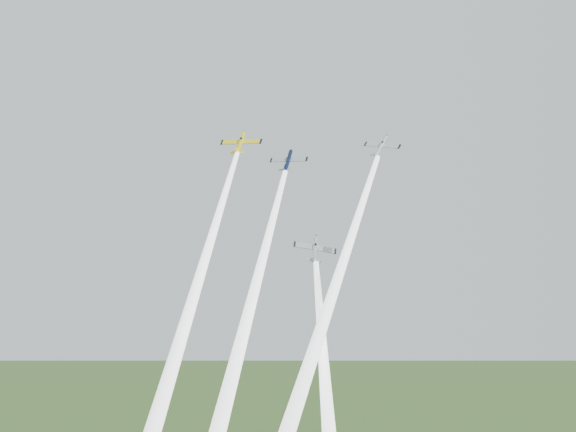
# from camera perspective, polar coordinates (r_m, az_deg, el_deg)

# --- Properties ---
(plane_yellow) EXTENTS (9.20, 7.16, 7.53)m
(plane_yellow) POSITION_cam_1_polar(r_m,az_deg,el_deg) (143.24, -3.78, 5.79)
(plane_yellow) COLOR yellow
(smoke_trail_yellow) EXTENTS (7.74, 47.40, 57.17)m
(smoke_trail_yellow) POSITION_cam_1_polar(r_m,az_deg,el_deg) (116.26, -7.43, -6.22)
(smoke_trail_yellow) COLOR white
(plane_navy) EXTENTS (8.14, 6.46, 6.50)m
(plane_navy) POSITION_cam_1_polar(r_m,az_deg,el_deg) (136.19, 0.01, 4.40)
(plane_navy) COLOR #0C1737
(smoke_trail_navy) EXTENTS (9.03, 43.57, 52.61)m
(smoke_trail_navy) POSITION_cam_1_polar(r_m,az_deg,el_deg) (111.62, -3.10, -7.51)
(smoke_trail_navy) COLOR white
(plane_silver_right) EXTENTS (9.25, 7.18, 7.36)m
(plane_silver_right) POSITION_cam_1_polar(r_m,az_deg,el_deg) (136.92, 7.38, 5.50)
(plane_silver_right) COLOR silver
(smoke_trail_silver_right) EXTENTS (19.62, 45.94, 58.11)m
(smoke_trail_silver_right) POSITION_cam_1_polar(r_m,az_deg,el_deg) (110.48, 3.07, -7.60)
(smoke_trail_silver_right) COLOR white
(plane_silver_low) EXTENTS (7.74, 6.86, 7.67)m
(plane_silver_low) POSITION_cam_1_polar(r_m,az_deg,el_deg) (123.58, 2.14, -2.64)
(plane_silver_low) COLOR #A6ACB4
(smoke_trail_silver_low) EXTENTS (8.43, 35.34, 42.48)m
(smoke_trail_silver_low) POSITION_cam_1_polar(r_m,az_deg,el_deg) (105.45, 3.06, -14.32)
(smoke_trail_silver_low) COLOR white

